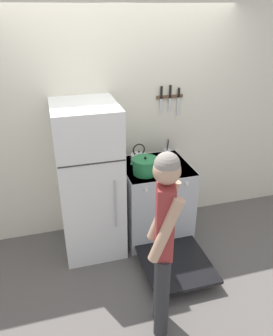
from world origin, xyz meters
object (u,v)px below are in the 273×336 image
(refrigerator, at_px, (89,181))
(tea_kettle, at_px, (139,157))
(dutch_oven_pot, at_px, (145,166))
(person, at_px, (164,239))
(utensil_jar, at_px, (167,153))
(stove_range, at_px, (156,202))

(refrigerator, height_order, tea_kettle, refrigerator)
(dutch_oven_pot, bearing_deg, person, -100.07)
(refrigerator, relative_size, utensil_jar, 6.66)
(tea_kettle, bearing_deg, stove_range, -49.05)
(tea_kettle, relative_size, utensil_jar, 0.91)
(tea_kettle, height_order, person, person)
(dutch_oven_pot, relative_size, utensil_jar, 1.27)
(refrigerator, relative_size, person, 1.01)
(stove_range, distance_m, utensil_jar, 0.58)
(stove_range, height_order, dutch_oven_pot, dutch_oven_pot)
(stove_range, xyz_separation_m, utensil_jar, (0.18, 0.18, 0.51))
(dutch_oven_pot, distance_m, utensil_jar, 0.45)
(utensil_jar, bearing_deg, tea_kettle, -178.67)
(dutch_oven_pot, relative_size, tea_kettle, 1.38)
(person, bearing_deg, utensil_jar, -5.23)
(stove_range, bearing_deg, person, -106.75)
(refrigerator, height_order, person, refrigerator)
(utensil_jar, bearing_deg, dutch_oven_pot, -140.81)
(stove_range, height_order, tea_kettle, tea_kettle)
(utensil_jar, bearing_deg, person, -111.49)
(tea_kettle, xyz_separation_m, utensil_jar, (0.34, 0.01, -0.00))
(refrigerator, height_order, utensil_jar, refrigerator)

